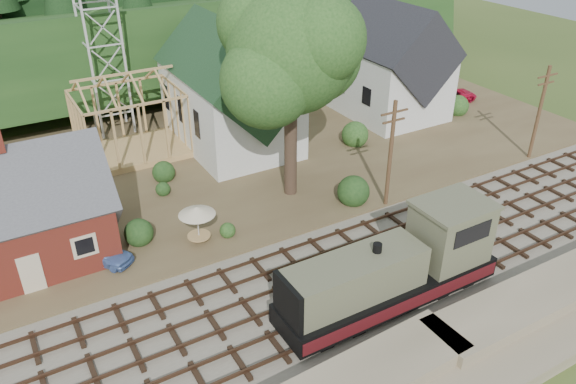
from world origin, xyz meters
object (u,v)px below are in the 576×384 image
car_red (454,94)px  patio_set (197,212)px  car_blue (102,252)px  locomotive (398,269)px

car_red → patio_set: 34.09m
car_blue → patio_set: bearing=-46.7°
locomotive → car_red: (25.07, 21.05, -1.29)m
car_blue → car_red: bearing=-23.0°
car_red → patio_set: (-32.34, -10.65, 1.54)m
car_blue → patio_set: size_ratio=1.49×
patio_set → locomotive: bearing=-55.0°
locomotive → car_blue: locomotive is taller
locomotive → patio_set: (-7.28, 10.40, 0.25)m
car_blue → locomotive: bearing=-78.3°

